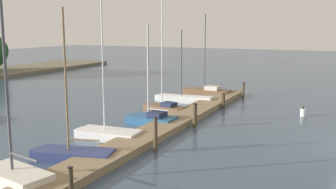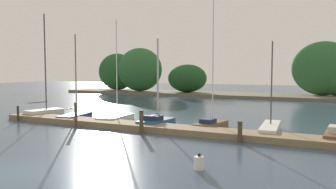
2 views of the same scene
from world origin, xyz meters
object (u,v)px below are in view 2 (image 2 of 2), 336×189
at_px(sailboat_0, 46,111).
at_px(sailboat_1, 76,115).
at_px(sailboat_5, 270,128).
at_px(mooring_piling_2, 141,122).
at_px(sailboat_2, 117,117).
at_px(sailboat_3, 157,121).
at_px(mooring_piling_3, 240,132).
at_px(sailboat_4, 211,123).
at_px(channel_buoy_0, 199,163).
at_px(mooring_piling_1, 76,115).
at_px(mooring_piling_0, 18,113).

relative_size(sailboat_0, sailboat_1, 1.27).
xyz_separation_m(sailboat_5, mooring_piling_2, (-6.65, -3.62, 0.39)).
bearing_deg(sailboat_2, sailboat_3, -104.16).
distance_m(sailboat_1, sailboat_3, 6.98).
height_order(mooring_piling_2, mooring_piling_3, mooring_piling_2).
xyz_separation_m(sailboat_3, mooring_piling_2, (0.39, -2.60, 0.31)).
relative_size(sailboat_2, sailboat_4, 0.87).
bearing_deg(sailboat_3, sailboat_1, 91.35).
xyz_separation_m(sailboat_1, channel_buoy_0, (12.94, -7.82, -0.04)).
height_order(sailboat_1, mooring_piling_3, sailboat_1).
bearing_deg(mooring_piling_3, sailboat_3, 158.38).
distance_m(sailboat_0, mooring_piling_2, 10.84).
height_order(mooring_piling_2, channel_buoy_0, mooring_piling_2).
distance_m(sailboat_3, mooring_piling_3, 6.58).
bearing_deg(sailboat_0, channel_buoy_0, -104.69).
xyz_separation_m(sailboat_1, mooring_piling_3, (13.10, -2.54, 0.24)).
xyz_separation_m(sailboat_3, sailboat_4, (3.45, 0.85, -0.02)).
xyz_separation_m(sailboat_4, mooring_piling_1, (-7.95, -3.49, 0.46)).
bearing_deg(sailboat_1, mooring_piling_0, 115.31).
xyz_separation_m(mooring_piling_0, mooring_piling_2, (10.51, -0.15, 0.13)).
bearing_deg(sailboat_1, mooring_piling_3, -114.88).
height_order(mooring_piling_1, channel_buoy_0, mooring_piling_1).
bearing_deg(sailboat_5, sailboat_0, 88.30).
xyz_separation_m(sailboat_2, mooring_piling_1, (-0.87, -3.25, 0.53)).
relative_size(sailboat_4, sailboat_5, 1.56).
bearing_deg(sailboat_5, mooring_piling_3, 160.24).
relative_size(mooring_piling_0, mooring_piling_3, 1.03).
distance_m(sailboat_2, mooring_piling_2, 5.15).
xyz_separation_m(sailboat_0, mooring_piling_3, (16.22, -2.53, 0.10)).
bearing_deg(mooring_piling_2, sailboat_1, 159.81).
xyz_separation_m(mooring_piling_0, channel_buoy_0, (16.08, -5.26, -0.30)).
xyz_separation_m(sailboat_2, channel_buoy_0, (9.59, -8.31, -0.03)).
height_order(sailboat_2, channel_buoy_0, sailboat_2).
bearing_deg(sailboat_4, sailboat_3, 114.55).
height_order(sailboat_1, sailboat_5, sailboat_1).
height_order(sailboat_5, mooring_piling_3, sailboat_5).
bearing_deg(sailboat_0, sailboat_5, -75.68).
relative_size(sailboat_0, mooring_piling_0, 7.41).
height_order(sailboat_4, mooring_piling_2, sailboat_4).
relative_size(sailboat_3, mooring_piling_2, 4.22).
relative_size(sailboat_5, channel_buoy_0, 8.78).
bearing_deg(sailboat_4, sailboat_0, 103.83).
relative_size(sailboat_4, mooring_piling_3, 7.88).
height_order(sailboat_2, mooring_piling_3, sailboat_2).
bearing_deg(channel_buoy_0, mooring_piling_2, 137.48).
height_order(mooring_piling_1, mooring_piling_3, mooring_piling_1).
bearing_deg(channel_buoy_0, sailboat_1, 148.86).
distance_m(sailboat_1, sailboat_5, 14.05).
height_order(sailboat_2, mooring_piling_0, sailboat_2).
bearing_deg(sailboat_5, sailboat_1, 88.95).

